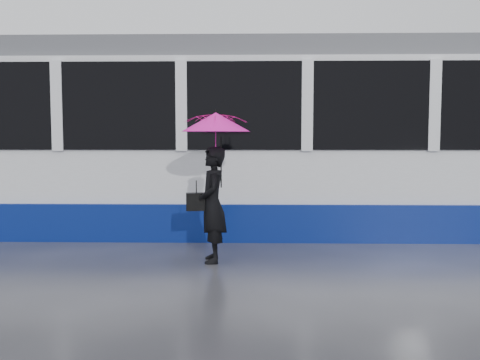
{
  "coord_description": "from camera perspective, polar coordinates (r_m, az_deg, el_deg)",
  "views": [
    {
      "loc": [
        0.0,
        -7.27,
        1.7
      ],
      "look_at": [
        -0.18,
        0.21,
        1.1
      ],
      "focal_mm": 40.0,
      "sensor_mm": 36.0,
      "label": 1
    }
  ],
  "objects": [
    {
      "name": "tram",
      "position": [
        9.86,
        9.33,
        4.16
      ],
      "size": [
        26.0,
        2.56,
        3.35
      ],
      "color": "white",
      "rests_on": "ground"
    },
    {
      "name": "umbrella",
      "position": [
        7.21,
        -2.59,
        4.77
      ],
      "size": [
        1.04,
        1.04,
        1.06
      ],
      "rotation": [
        0.0,
        0.0,
        0.13
      ],
      "color": "#F41470",
      "rests_on": "ground"
    },
    {
      "name": "woman",
      "position": [
        7.27,
        -2.96,
        -2.64
      ],
      "size": [
        0.45,
        0.62,
        1.57
      ],
      "primitive_type": "imported",
      "rotation": [
        0.0,
        0.0,
        -1.44
      ],
      "color": "black",
      "rests_on": "ground"
    },
    {
      "name": "ground",
      "position": [
        7.47,
        1.35,
        -8.58
      ],
      "size": [
        90.0,
        90.0,
        0.0
      ],
      "primitive_type": "plane",
      "color": "#2A292E",
      "rests_on": "ground"
    },
    {
      "name": "rails",
      "position": [
        9.91,
        1.36,
        -5.24
      ],
      "size": [
        34.0,
        1.51,
        0.02
      ],
      "color": "#3F3D38",
      "rests_on": "ground"
    },
    {
      "name": "handbag",
      "position": [
        7.3,
        -4.67,
        -2.31
      ],
      "size": [
        0.29,
        0.16,
        0.42
      ],
      "rotation": [
        0.0,
        0.0,
        0.13
      ],
      "color": "black",
      "rests_on": "ground"
    }
  ]
}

